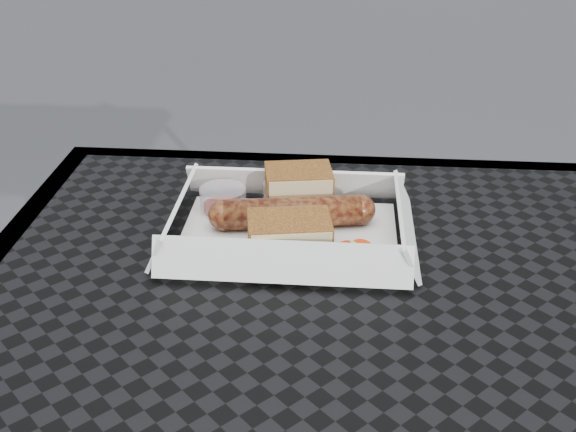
{
  "coord_description": "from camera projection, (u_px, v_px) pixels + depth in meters",
  "views": [
    {
      "loc": [
        -0.05,
        -0.45,
        1.12
      ],
      "look_at": [
        -0.1,
        0.18,
        0.78
      ],
      "focal_mm": 45.0,
      "sensor_mm": 36.0,
      "label": 1
    }
  ],
  "objects": [
    {
      "name": "patio_table",
      "position": [
        389.0,
        432.0,
        0.61
      ],
      "size": [
        0.8,
        0.8,
        0.74
      ],
      "color": "black",
      "rests_on": "ground"
    },
    {
      "name": "food_tray",
      "position": [
        289.0,
        235.0,
        0.74
      ],
      "size": [
        0.22,
        0.15,
        0.0
      ],
      "primitive_type": "cube",
      "color": "white",
      "rests_on": "patio_table"
    },
    {
      "name": "bratwurst",
      "position": [
        292.0,
        212.0,
        0.75
      ],
      "size": [
        0.17,
        0.06,
        0.03
      ],
      "rotation": [
        0.0,
        0.0,
        0.16
      ],
      "color": "brown",
      "rests_on": "food_tray"
    },
    {
      "name": "bread_near",
      "position": [
        299.0,
        188.0,
        0.78
      ],
      "size": [
        0.08,
        0.06,
        0.04
      ],
      "primitive_type": "cube",
      "rotation": [
        0.0,
        0.0,
        0.16
      ],
      "color": "#915924",
      "rests_on": "food_tray"
    },
    {
      "name": "bread_far",
      "position": [
        289.0,
        237.0,
        0.69
      ],
      "size": [
        0.09,
        0.06,
        0.04
      ],
      "primitive_type": "cube",
      "rotation": [
        0.0,
        0.0,
        0.16
      ],
      "color": "#915924",
      "rests_on": "food_tray"
    },
    {
      "name": "veg_garnish",
      "position": [
        360.0,
        255.0,
        0.7
      ],
      "size": [
        0.03,
        0.03,
        0.0
      ],
      "color": "#EC360A",
      "rests_on": "food_tray"
    },
    {
      "name": "napkin",
      "position": [
        297.0,
        230.0,
        0.75
      ],
      "size": [
        0.15,
        0.15,
        0.0
      ],
      "primitive_type": "cube",
      "rotation": [
        0.0,
        0.0,
        0.31
      ],
      "color": "white",
      "rests_on": "patio_table"
    },
    {
      "name": "condiment_cup_sauce",
      "position": [
        223.0,
        201.0,
        0.78
      ],
      "size": [
        0.05,
        0.05,
        0.03
      ],
      "primitive_type": "cylinder",
      "color": "maroon",
      "rests_on": "patio_table"
    },
    {
      "name": "condiment_cup_empty",
      "position": [
        286.0,
        195.0,
        0.79
      ],
      "size": [
        0.05,
        0.05,
        0.03
      ],
      "primitive_type": "cylinder",
      "color": "silver",
      "rests_on": "patio_table"
    }
  ]
}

